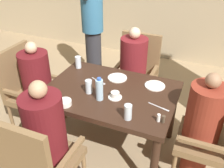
{
  "coord_description": "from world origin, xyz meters",
  "views": [
    {
      "loc": [
        0.81,
        -1.86,
        2.04
      ],
      "look_at": [
        0.0,
        0.04,
        0.77
      ],
      "focal_mm": 40.0,
      "sensor_mm": 36.0,
      "label": 1
    }
  ],
  "objects_px": {
    "chair_left_side": "(28,87)",
    "glass_tall_near": "(128,112)",
    "chair_near_corner": "(38,161)",
    "plate_main_left": "(155,86)",
    "diner_in_far_chair": "(133,71)",
    "diner_in_right_chair": "(202,126)",
    "bowl_small": "(65,103)",
    "chair_right_side": "(218,135)",
    "chair_far_side": "(136,71)",
    "standing_host": "(92,23)",
    "glass_tall_far": "(89,87)",
    "teacup_with_saucer": "(115,95)",
    "water_bottle": "(99,89)",
    "diner_in_near_chair": "(47,141)",
    "glass_tall_mid": "(78,62)",
    "diner_in_left_chair": "(38,86)",
    "plate_main_right": "(117,78)"
  },
  "relations": [
    {
      "from": "chair_left_side",
      "to": "glass_tall_near",
      "type": "xyz_separation_m",
      "value": [
        1.33,
        -0.33,
        0.27
      ]
    },
    {
      "from": "chair_near_corner",
      "to": "plate_main_left",
      "type": "relative_size",
      "value": 4.81
    },
    {
      "from": "diner_in_far_chair",
      "to": "plate_main_left",
      "type": "relative_size",
      "value": 5.63
    },
    {
      "from": "diner_in_right_chair",
      "to": "bowl_small",
      "type": "height_order",
      "value": "diner_in_right_chair"
    },
    {
      "from": "chair_right_side",
      "to": "diner_in_right_chair",
      "type": "relative_size",
      "value": 0.88
    },
    {
      "from": "chair_far_side",
      "to": "standing_host",
      "type": "bearing_deg",
      "value": 157.05
    },
    {
      "from": "diner_in_right_chair",
      "to": "chair_near_corner",
      "type": "relative_size",
      "value": 1.14
    },
    {
      "from": "chair_near_corner",
      "to": "glass_tall_far",
      "type": "bearing_deg",
      "value": 83.87
    },
    {
      "from": "chair_near_corner",
      "to": "teacup_with_saucer",
      "type": "relative_size",
      "value": 7.5
    },
    {
      "from": "chair_far_side",
      "to": "teacup_with_saucer",
      "type": "distance_m",
      "value": 0.97
    },
    {
      "from": "glass_tall_far",
      "to": "glass_tall_near",
      "type": "bearing_deg",
      "value": -25.12
    },
    {
      "from": "chair_far_side",
      "to": "standing_host",
      "type": "xyz_separation_m",
      "value": [
        -0.77,
        0.33,
        0.44
      ]
    },
    {
      "from": "chair_left_side",
      "to": "chair_right_side",
      "type": "relative_size",
      "value": 1.0
    },
    {
      "from": "glass_tall_near",
      "to": "teacup_with_saucer",
      "type": "bearing_deg",
      "value": 131.34
    },
    {
      "from": "water_bottle",
      "to": "diner_in_near_chair",
      "type": "bearing_deg",
      "value": -112.47
    },
    {
      "from": "chair_near_corner",
      "to": "plate_main_left",
      "type": "distance_m",
      "value": 1.28
    },
    {
      "from": "standing_host",
      "to": "glass_tall_mid",
      "type": "height_order",
      "value": "standing_host"
    },
    {
      "from": "bowl_small",
      "to": "diner_in_left_chair",
      "type": "bearing_deg",
      "value": 148.64
    },
    {
      "from": "water_bottle",
      "to": "glass_tall_far",
      "type": "distance_m",
      "value": 0.16
    },
    {
      "from": "chair_near_corner",
      "to": "water_bottle",
      "type": "relative_size",
      "value": 4.31
    },
    {
      "from": "diner_in_near_chair",
      "to": "plate_main_right",
      "type": "xyz_separation_m",
      "value": [
        0.23,
        0.95,
        0.14
      ]
    },
    {
      "from": "standing_host",
      "to": "plate_main_left",
      "type": "height_order",
      "value": "standing_host"
    },
    {
      "from": "plate_main_right",
      "to": "glass_tall_mid",
      "type": "relative_size",
      "value": 1.49
    },
    {
      "from": "chair_far_side",
      "to": "diner_in_right_chair",
      "type": "bearing_deg",
      "value": -43.85
    },
    {
      "from": "diner_in_left_chair",
      "to": "standing_host",
      "type": "distance_m",
      "value": 1.25
    },
    {
      "from": "chair_left_side",
      "to": "diner_in_right_chair",
      "type": "relative_size",
      "value": 0.88
    },
    {
      "from": "diner_in_right_chair",
      "to": "glass_tall_far",
      "type": "xyz_separation_m",
      "value": [
        -1.06,
        -0.11,
        0.22
      ]
    },
    {
      "from": "standing_host",
      "to": "diner_in_left_chair",
      "type": "bearing_deg",
      "value": -95.33
    },
    {
      "from": "standing_host",
      "to": "water_bottle",
      "type": "height_order",
      "value": "standing_host"
    },
    {
      "from": "diner_in_left_chair",
      "to": "glass_tall_near",
      "type": "distance_m",
      "value": 1.25
    },
    {
      "from": "diner_in_left_chair",
      "to": "chair_near_corner",
      "type": "xyz_separation_m",
      "value": [
        0.63,
        -0.85,
        -0.04
      ]
    },
    {
      "from": "diner_in_far_chair",
      "to": "glass_tall_mid",
      "type": "relative_size",
      "value": 8.42
    },
    {
      "from": "diner_in_left_chair",
      "to": "glass_tall_far",
      "type": "relative_size",
      "value": 8.04
    },
    {
      "from": "diner_in_left_chair",
      "to": "chair_right_side",
      "type": "height_order",
      "value": "diner_in_left_chair"
    },
    {
      "from": "diner_in_left_chair",
      "to": "bowl_small",
      "type": "distance_m",
      "value": 0.73
    },
    {
      "from": "glass_tall_far",
      "to": "plate_main_right",
      "type": "bearing_deg",
      "value": 67.34
    },
    {
      "from": "diner_in_far_chair",
      "to": "standing_host",
      "type": "xyz_separation_m",
      "value": [
        -0.77,
        0.48,
        0.37
      ]
    },
    {
      "from": "diner_in_left_chair",
      "to": "diner_in_far_chair",
      "type": "relative_size",
      "value": 0.96
    },
    {
      "from": "chair_right_side",
      "to": "chair_left_side",
      "type": "bearing_deg",
      "value": 180.0
    },
    {
      "from": "teacup_with_saucer",
      "to": "diner_in_left_chair",
      "type": "bearing_deg",
      "value": 174.63
    },
    {
      "from": "chair_near_corner",
      "to": "glass_tall_near",
      "type": "distance_m",
      "value": 0.81
    },
    {
      "from": "chair_right_side",
      "to": "bowl_small",
      "type": "bearing_deg",
      "value": -164.31
    },
    {
      "from": "glass_tall_mid",
      "to": "bowl_small",
      "type": "bearing_deg",
      "value": -70.22
    },
    {
      "from": "glass_tall_mid",
      "to": "diner_in_near_chair",
      "type": "bearing_deg",
      "value": -75.04
    },
    {
      "from": "bowl_small",
      "to": "plate_main_right",
      "type": "bearing_deg",
      "value": 67.47
    },
    {
      "from": "diner_in_near_chair",
      "to": "standing_host",
      "type": "height_order",
      "value": "standing_host"
    },
    {
      "from": "diner_in_far_chair",
      "to": "chair_far_side",
      "type": "bearing_deg",
      "value": 90.0
    },
    {
      "from": "chair_right_side",
      "to": "water_bottle",
      "type": "relative_size",
      "value": 4.31
    },
    {
      "from": "chair_right_side",
      "to": "standing_host",
      "type": "xyz_separation_m",
      "value": [
        -1.81,
        1.18,
        0.44
      ]
    },
    {
      "from": "diner_in_far_chair",
      "to": "chair_near_corner",
      "type": "distance_m",
      "value": 1.57
    }
  ]
}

